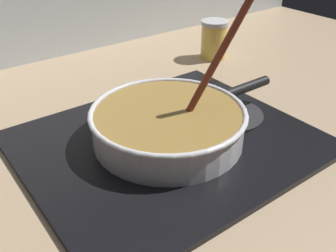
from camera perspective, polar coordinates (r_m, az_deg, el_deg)
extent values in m
cube|color=#9E8466|center=(0.64, 2.31, -14.55)|extent=(2.40, 1.60, 0.04)
cube|color=black|center=(0.78, 0.00, -2.39)|extent=(0.56, 0.48, 0.01)
torus|color=#592D0C|center=(0.77, 0.00, -1.77)|extent=(0.16, 0.16, 0.01)
cylinder|color=#262628|center=(0.87, 8.83, 1.75)|extent=(0.16, 0.16, 0.01)
cylinder|color=silver|center=(0.76, 0.00, 0.00)|extent=(0.30, 0.30, 0.06)
cylinder|color=olive|center=(0.76, 0.00, 0.26)|extent=(0.29, 0.29, 0.06)
torus|color=silver|center=(0.74, 0.00, 2.11)|extent=(0.31, 0.31, 0.01)
cylinder|color=black|center=(0.88, 11.50, 5.62)|extent=(0.14, 0.02, 0.02)
cylinder|color=#EDD88C|center=(0.75, -5.76, 1.43)|extent=(0.03, 0.03, 0.01)
cylinder|color=#E5CC7A|center=(0.77, -2.78, 2.54)|extent=(0.03, 0.03, 0.01)
cylinder|color=#EDD88C|center=(0.79, 2.62, 3.04)|extent=(0.03, 0.03, 0.01)
cylinder|color=#EDD88C|center=(0.83, 4.14, 4.73)|extent=(0.03, 0.03, 0.01)
cylinder|color=#E5CC7A|center=(0.73, -3.30, 0.69)|extent=(0.03, 0.03, 0.01)
cylinder|color=#EDD88C|center=(0.70, -2.97, -0.81)|extent=(0.03, 0.03, 0.01)
cylinder|color=#E5CC7A|center=(0.73, 6.14, 0.47)|extent=(0.03, 0.03, 0.01)
cylinder|color=maroon|center=(0.71, 7.70, 10.46)|extent=(0.13, 0.07, 0.26)
cube|color=brown|center=(0.75, 2.60, 1.26)|extent=(0.05, 0.04, 0.01)
cylinder|color=gold|center=(1.21, 6.82, 12.39)|extent=(0.08, 0.08, 0.10)
cylinder|color=#B2B2B7|center=(1.19, 6.99, 15.02)|extent=(0.08, 0.08, 0.01)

